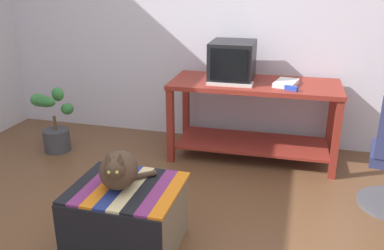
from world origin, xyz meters
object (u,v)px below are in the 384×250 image
at_px(keyboard, 230,83).
at_px(cat, 119,170).
at_px(potted_plant, 55,127).
at_px(tv_monitor, 232,61).
at_px(ottoman_with_blanket, 128,216).
at_px(desk, 254,107).
at_px(book, 286,83).
at_px(stapler, 291,88).

height_order(keyboard, cat, keyboard).
distance_m(keyboard, potted_plant, 1.77).
bearing_deg(potted_plant, tv_monitor, 13.08).
height_order(ottoman_with_blanket, potted_plant, potted_plant).
xyz_separation_m(cat, potted_plant, (-1.28, 1.25, -0.29)).
xyz_separation_m(tv_monitor, keyboard, (0.02, -0.18, -0.16)).
distance_m(tv_monitor, cat, 1.73).
height_order(desk, keyboard, keyboard).
bearing_deg(keyboard, ottoman_with_blanket, -105.64).
height_order(cat, potted_plant, cat).
bearing_deg(potted_plant, cat, -44.41).
distance_m(book, cat, 1.82).
bearing_deg(tv_monitor, potted_plant, -168.45).
bearing_deg(desk, book, -10.03).
height_order(keyboard, potted_plant, keyboard).
bearing_deg(desk, potted_plant, -170.73).
xyz_separation_m(keyboard, potted_plant, (-1.69, -0.21, -0.50)).
relative_size(keyboard, ottoman_with_blanket, 0.61).
height_order(tv_monitor, cat, tv_monitor).
xyz_separation_m(desk, tv_monitor, (-0.22, 0.03, 0.40)).
relative_size(keyboard, cat, 1.03).
xyz_separation_m(keyboard, stapler, (0.53, -0.06, 0.01)).
xyz_separation_m(desk, ottoman_with_blanket, (-0.58, -1.60, -0.29)).
relative_size(book, ottoman_with_blanket, 0.42).
relative_size(book, stapler, 2.53).
height_order(tv_monitor, stapler, tv_monitor).
height_order(keyboard, ottoman_with_blanket, keyboard).
distance_m(ottoman_with_blanket, cat, 0.33).
height_order(tv_monitor, keyboard, tv_monitor).
bearing_deg(potted_plant, stapler, 3.93).
relative_size(desk, stapler, 13.97).
height_order(desk, ottoman_with_blanket, desk).
relative_size(tv_monitor, cat, 1.20).
height_order(desk, potted_plant, desk).
bearing_deg(stapler, potted_plant, 117.04).
bearing_deg(potted_plant, ottoman_with_blanket, -43.30).
height_order(desk, book, book).
distance_m(book, potted_plant, 2.25).
bearing_deg(tv_monitor, ottoman_with_blanket, -104.03).
xyz_separation_m(ottoman_with_blanket, cat, (-0.03, -0.02, 0.33)).
bearing_deg(potted_plant, keyboard, 7.05).
bearing_deg(cat, book, 44.96).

